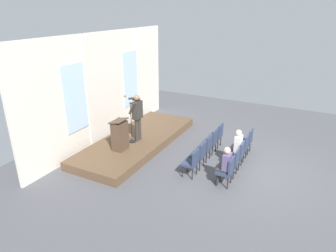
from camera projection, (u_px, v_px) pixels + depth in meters
ground_plane at (250, 170)px, 9.96m from camera, size 15.21×15.21×0.00m
rear_partition at (105, 88)px, 11.70m from camera, size 8.42×0.14×4.22m
stage_platform at (138, 141)px, 11.80m from camera, size 5.83×2.24×0.31m
speaker at (137, 114)px, 11.12m from camera, size 0.51×0.69×1.78m
mic_stand at (132, 133)px, 11.21m from camera, size 0.28×0.28×1.55m
lectern at (120, 135)px, 10.53m from camera, size 0.60×0.48×1.16m
chair_r0_c0 at (192, 161)px, 9.42m from camera, size 0.46×0.44×0.94m
chair_r0_c1 at (199, 153)px, 9.93m from camera, size 0.46×0.44×0.94m
chair_r0_c2 at (206, 146)px, 10.44m from camera, size 0.46×0.44×0.94m
chair_r0_c3 at (212, 140)px, 10.95m from camera, size 0.46×0.44×0.94m
chair_r0_c4 at (218, 134)px, 11.46m from camera, size 0.46×0.44×0.94m
chair_r1_c0 at (227, 170)px, 8.94m from camera, size 0.46×0.44×0.94m
audience_r1_c0 at (225, 164)px, 8.91m from camera, size 0.36×0.39×1.27m
chair_r1_c1 at (233, 161)px, 9.45m from camera, size 0.46×0.44×0.94m
chair_r1_c2 at (238, 153)px, 9.95m from camera, size 0.46×0.44×0.94m
audience_r1_c2 at (236, 147)px, 9.91m from camera, size 0.36×0.39×1.36m
chair_r1_c3 at (243, 146)px, 10.46m from camera, size 0.46×0.44×0.94m
chair_r1_c4 at (247, 140)px, 10.97m from camera, size 0.46×0.44×0.94m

